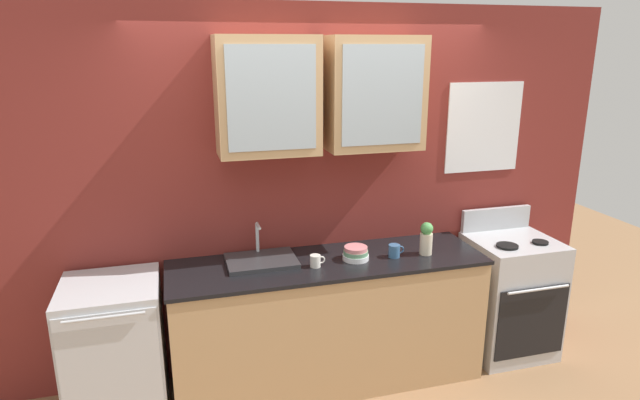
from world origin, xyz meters
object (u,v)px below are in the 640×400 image
(cup_near_sink, at_px, (316,261))
(cup_near_bowls, at_px, (394,251))
(bowl_stack, at_px, (356,253))
(sink_faucet, at_px, (261,260))
(vase, at_px, (426,238))
(stove_range, at_px, (509,295))
(dishwasher, at_px, (116,351))

(cup_near_sink, relative_size, cup_near_bowls, 0.90)
(bowl_stack, bearing_deg, cup_near_bowls, -6.06)
(sink_faucet, bearing_deg, vase, -7.83)
(stove_range, relative_size, cup_near_bowls, 9.61)
(stove_range, height_order, vase, vase)
(vase, bearing_deg, cup_near_bowls, 177.94)
(stove_range, relative_size, vase, 4.73)
(bowl_stack, height_order, cup_near_bowls, bowl_stack)
(stove_range, xyz_separation_m, dishwasher, (-2.91, -0.00, -0.01))
(stove_range, height_order, bowl_stack, stove_range)
(stove_range, xyz_separation_m, vase, (-0.78, -0.07, 0.58))
(cup_near_bowls, bearing_deg, vase, -2.06)
(sink_faucet, distance_m, cup_near_sink, 0.38)
(cup_near_sink, height_order, cup_near_bowls, cup_near_bowls)
(cup_near_bowls, bearing_deg, sink_faucet, 170.70)
(stove_range, bearing_deg, cup_near_bowls, -176.72)
(stove_range, relative_size, cup_near_sink, 10.67)
(cup_near_bowls, distance_m, dishwasher, 1.96)
(vase, height_order, dishwasher, vase)
(cup_near_sink, bearing_deg, bowl_stack, 9.11)
(vase, distance_m, cup_near_bowls, 0.25)
(sink_faucet, xyz_separation_m, bowl_stack, (0.64, -0.12, 0.02))
(stove_range, distance_m, dishwasher, 2.91)
(bowl_stack, height_order, cup_near_sink, bowl_stack)
(cup_near_sink, bearing_deg, vase, 0.73)
(vase, bearing_deg, bowl_stack, 175.78)
(bowl_stack, bearing_deg, stove_range, 1.28)
(sink_faucet, bearing_deg, stove_range, -2.71)
(cup_near_sink, xyz_separation_m, dishwasher, (-1.31, 0.07, -0.51))
(cup_near_bowls, bearing_deg, stove_range, 3.28)
(stove_range, height_order, dishwasher, stove_range)
(cup_near_sink, distance_m, dishwasher, 1.41)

